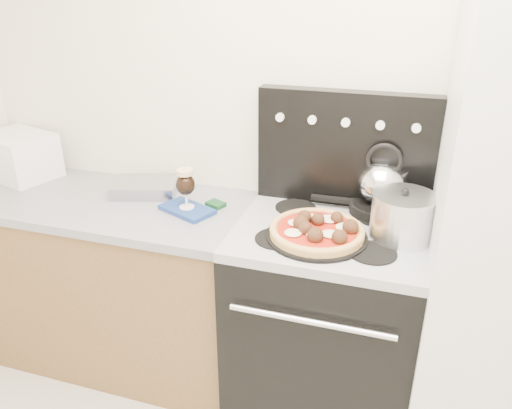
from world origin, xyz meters
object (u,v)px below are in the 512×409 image
at_px(toaster_oven, 19,155).
at_px(beer_glass, 186,189).
at_px(tea_kettle, 382,179).
at_px(pizza, 317,229).
at_px(skillet, 379,208).
at_px(stock_pot, 402,218).
at_px(pizza_pan, 316,236).
at_px(stove_body, 324,325).
at_px(base_cabinet, 110,282).
at_px(oven_mitt, 187,210).

xyz_separation_m(toaster_oven, beer_glass, (1.00, -0.14, -0.00)).
bearing_deg(tea_kettle, pizza, -140.03).
distance_m(skillet, stock_pot, 0.23).
height_order(beer_glass, pizza, beer_glass).
xyz_separation_m(pizza_pan, pizza, (0.00, 0.00, 0.03)).
xyz_separation_m(pizza, tea_kettle, (0.21, 0.30, 0.12)).
bearing_deg(stove_body, beer_glass, 178.93).
xyz_separation_m(base_cabinet, pizza, (1.07, -0.12, 0.53)).
bearing_deg(stove_body, base_cabinet, 178.70).
relative_size(base_cabinet, pizza, 3.97).
height_order(beer_glass, pizza_pan, beer_glass).
bearing_deg(pizza, toaster_oven, 171.24).
xyz_separation_m(beer_glass, tea_kettle, (0.81, 0.20, 0.07)).
bearing_deg(beer_glass, oven_mitt, 0.00).
relative_size(stove_body, stock_pot, 3.73).
relative_size(oven_mitt, stock_pot, 1.01).
distance_m(pizza_pan, stock_pot, 0.33).
bearing_deg(pizza_pan, oven_mitt, 170.15).
relative_size(base_cabinet, tea_kettle, 6.48).
bearing_deg(tea_kettle, stock_pot, -79.22).
relative_size(pizza_pan, pizza, 1.08).
bearing_deg(skillet, base_cabinet, -171.76).
relative_size(stove_body, beer_glass, 4.85).
height_order(pizza_pan, stock_pot, stock_pot).
relative_size(beer_glass, pizza_pan, 0.46).
xyz_separation_m(pizza, stock_pot, (0.31, 0.10, 0.05)).
xyz_separation_m(oven_mitt, pizza_pan, (0.60, -0.10, 0.02)).
distance_m(tea_kettle, stock_pot, 0.23).
bearing_deg(oven_mitt, tea_kettle, 13.71).
relative_size(stove_body, pizza_pan, 2.23).
bearing_deg(skillet, pizza_pan, -124.99).
bearing_deg(beer_glass, base_cabinet, 178.40).
relative_size(pizza, skillet, 1.46).
distance_m(base_cabinet, stock_pot, 1.49).
xyz_separation_m(toaster_oven, tea_kettle, (1.81, 0.06, 0.06)).
relative_size(toaster_oven, stock_pot, 1.51).
bearing_deg(beer_glass, tea_kettle, 13.71).
height_order(toaster_oven, pizza, toaster_oven).
bearing_deg(skillet, pizza, -124.99).
xyz_separation_m(base_cabinet, oven_mitt, (0.47, -0.01, 0.48)).
relative_size(pizza_pan, tea_kettle, 1.77).
xyz_separation_m(toaster_oven, pizza_pan, (1.60, -0.25, -0.09)).
height_order(base_cabinet, beer_glass, beer_glass).
distance_m(base_cabinet, oven_mitt, 0.67).
bearing_deg(pizza, stove_body, 66.58).
height_order(oven_mitt, stock_pot, stock_pot).
height_order(oven_mitt, beer_glass, beer_glass).
relative_size(toaster_oven, oven_mitt, 1.50).
distance_m(stove_body, stock_pot, 0.63).
distance_m(beer_glass, tea_kettle, 0.84).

